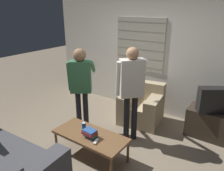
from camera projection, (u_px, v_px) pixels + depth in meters
name	position (u px, v px, depth m)	size (l,w,h in m)	color
ground_plane	(93.00, 153.00, 3.57)	(16.00, 16.00, 0.00)	#7F705B
wall_back	(151.00, 55.00, 4.70)	(5.20, 0.08, 2.55)	silver
armchair_beige	(142.00, 106.00, 4.51)	(0.89, 0.87, 0.79)	tan
coffee_table	(90.00, 137.00, 3.38)	(1.18, 0.53, 0.41)	brown
tv_stand	(216.00, 125.00, 3.91)	(0.98, 0.45, 0.53)	#33281E
tv	(220.00, 100.00, 3.74)	(0.74, 0.58, 0.45)	black
person_left_standing	(81.00, 80.00, 3.97)	(0.48, 0.75, 1.59)	black
person_right_standing	(131.00, 84.00, 3.62)	(0.48, 0.75, 1.67)	black
book_stack	(90.00, 133.00, 3.28)	(0.24, 0.18, 0.13)	#284C89
soda_can	(84.00, 126.00, 3.48)	(0.07, 0.07, 0.13)	#194C9E
spare_remote	(96.00, 142.00, 3.17)	(0.08, 0.14, 0.02)	white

